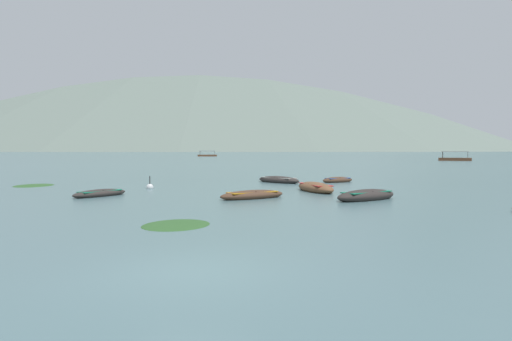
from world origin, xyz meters
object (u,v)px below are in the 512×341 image
object	(u,v)px
rowboat_1	(279,180)
mooring_buoy	(150,187)
rowboat_5	(252,195)
ferry_1	(207,155)
rowboat_0	(366,196)
rowboat_6	(100,193)
ferry_0	(455,159)
rowboat_4	(315,188)
rowboat_3	(338,180)

from	to	relation	value
rowboat_1	mooring_buoy	bearing A→B (deg)	-137.32
rowboat_5	ferry_1	world-z (taller)	ferry_1
rowboat_0	rowboat_5	distance (m)	6.07
rowboat_6	ferry_1	world-z (taller)	ferry_1
rowboat_1	ferry_0	size ratio (longest dim) A/B	0.53
rowboat_4	rowboat_5	size ratio (longest dim) A/B	1.27
rowboat_1	rowboat_4	size ratio (longest dim) A/B	0.91
rowboat_6	rowboat_3	bearing A→B (deg)	45.18
ferry_1	mooring_buoy	xyz separation A→B (m)	(40.15, -158.90, -0.34)
rowboat_3	rowboat_4	xyz separation A→B (m)	(-1.53, -8.55, 0.05)
rowboat_5	ferry_1	bearing A→B (deg)	106.36
rowboat_0	mooring_buoy	bearing A→B (deg)	161.57
rowboat_1	rowboat_5	world-z (taller)	rowboat_1
rowboat_1	ferry_0	bearing A→B (deg)	67.27
rowboat_3	rowboat_5	xyz separation A→B (m)	(-4.77, -13.40, 0.00)
rowboat_4	rowboat_0	bearing A→B (deg)	-58.27
rowboat_5	ferry_0	distance (m)	101.95
rowboat_6	ferry_0	bearing A→B (deg)	65.48
rowboat_1	rowboat_0	bearing A→B (deg)	-63.31
mooring_buoy	ferry_0	bearing A→B (deg)	64.70
rowboat_0	rowboat_6	size ratio (longest dim) A/B	1.08
rowboat_4	ferry_1	xyz separation A→B (m)	(-51.33, 158.99, 0.22)
rowboat_6	ferry_1	size ratio (longest dim) A/B	0.42
mooring_buoy	rowboat_1	bearing A→B (deg)	42.68
mooring_buoy	rowboat_5	bearing A→B (deg)	-31.87
rowboat_3	rowboat_6	world-z (taller)	rowboat_3
rowboat_6	rowboat_4	bearing A→B (deg)	22.95
ferry_0	mooring_buoy	bearing A→B (deg)	-115.30
rowboat_6	ferry_1	xyz separation A→B (m)	(-39.30, 164.09, 0.29)
rowboat_5	rowboat_4	bearing A→B (deg)	56.27
rowboat_4	rowboat_3	bearing A→B (deg)	79.85
rowboat_6	rowboat_5	bearing A→B (deg)	1.61
rowboat_1	rowboat_4	distance (m)	8.10
rowboat_0	rowboat_6	bearing A→B (deg)	-178.01
rowboat_1	ferry_1	distance (m)	159.01
rowboat_6	ferry_0	distance (m)	105.51
mooring_buoy	rowboat_4	bearing A→B (deg)	-0.46
rowboat_0	rowboat_4	size ratio (longest dim) A/B	0.82
rowboat_5	rowboat_0	bearing A→B (deg)	2.54
rowboat_4	rowboat_5	bearing A→B (deg)	-123.73
ferry_1	mooring_buoy	bearing A→B (deg)	-75.82
rowboat_0	rowboat_1	distance (m)	13.45
ferry_1	mooring_buoy	distance (m)	163.90
rowboat_4	ferry_0	distance (m)	96.29
rowboat_4	mooring_buoy	size ratio (longest dim) A/B	4.70
rowboat_1	rowboat_5	xyz separation A→B (m)	(-0.03, -12.28, -0.02)
rowboat_4	mooring_buoy	world-z (taller)	mooring_buoy
rowboat_3	ferry_0	distance (m)	87.73
rowboat_0	ferry_0	size ratio (longest dim) A/B	0.48
rowboat_0	ferry_1	xyz separation A→B (m)	(-54.16, 163.57, 0.23)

